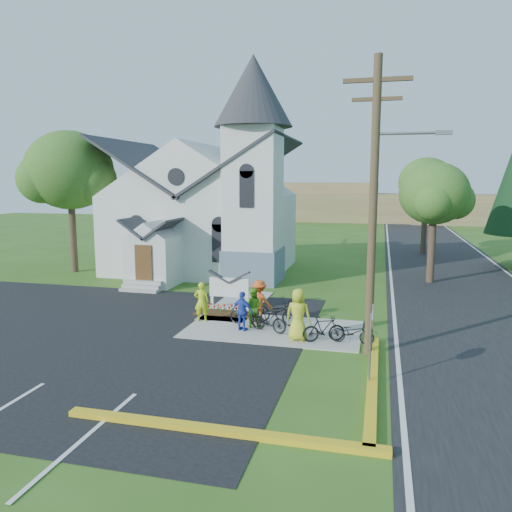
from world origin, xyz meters
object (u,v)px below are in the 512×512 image
(cyclist_3, at_px, (259,301))
(cyclist_2, at_px, (243,311))
(bike_3, at_px, (324,329))
(bike_0, at_px, (246,315))
(church_sign, at_px, (229,288))
(utility_pole, at_px, (375,199))
(bike_1, at_px, (269,320))
(stop_sign, at_px, (372,327))
(bike_2, at_px, (276,311))
(bike_4, at_px, (352,332))
(cyclist_0, at_px, (202,302))
(cyclist_1, at_px, (253,307))
(cyclist_4, at_px, (298,315))

(cyclist_3, bearing_deg, cyclist_2, 87.59)
(bike_3, bearing_deg, bike_0, 45.78)
(church_sign, distance_m, bike_3, 6.20)
(church_sign, bearing_deg, bike_3, -38.28)
(utility_pole, bearing_deg, bike_1, 158.56)
(stop_sign, height_order, bike_3, stop_sign)
(bike_2, xyz_separation_m, bike_4, (3.25, -1.85, -0.09))
(utility_pole, bearing_deg, church_sign, 144.40)
(bike_1, distance_m, bike_2, 1.21)
(bike_3, bearing_deg, bike_1, 50.36)
(utility_pole, distance_m, bike_2, 6.81)
(stop_sign, xyz_separation_m, cyclist_3, (-4.71, 5.46, -0.82))
(church_sign, xyz_separation_m, cyclist_0, (-0.50, -2.36, -0.13))
(bike_1, bearing_deg, cyclist_2, 115.63)
(cyclist_1, relative_size, bike_3, 1.00)
(bike_0, distance_m, cyclist_3, 0.87)
(church_sign, relative_size, bike_0, 1.38)
(cyclist_2, height_order, bike_4, cyclist_2)
(bike_3, bearing_deg, utility_pole, -139.62)
(cyclist_4, bearing_deg, cyclist_0, -10.97)
(bike_2, bearing_deg, cyclist_1, 152.13)
(church_sign, xyz_separation_m, bike_3, (4.85, -3.83, -0.49))
(stop_sign, relative_size, cyclist_4, 1.25)
(bike_2, bearing_deg, cyclist_4, -125.03)
(cyclist_0, height_order, bike_0, cyclist_0)
(bike_4, bearing_deg, church_sign, 61.28)
(bike_1, distance_m, bike_3, 2.36)
(bike_0, height_order, cyclist_3, cyclist_3)
(cyclist_2, xyz_separation_m, cyclist_4, (2.35, -0.67, 0.20))
(cyclist_3, bearing_deg, bike_2, -165.78)
(utility_pole, height_order, cyclist_4, utility_pole)
(bike_2, relative_size, bike_4, 1.22)
(bike_1, relative_size, cyclist_4, 0.82)
(bike_0, bearing_deg, bike_1, -99.27)
(cyclist_4, bearing_deg, cyclist_1, -23.27)
(cyclist_2, xyz_separation_m, bike_3, (3.30, -0.61, -0.31))
(cyclist_2, bearing_deg, church_sign, -46.84)
(bike_4, bearing_deg, stop_sign, -164.58)
(utility_pole, bearing_deg, cyclist_1, 156.31)
(utility_pole, height_order, bike_3, utility_pole)
(cyclist_0, height_order, bike_4, cyclist_0)
(stop_sign, bearing_deg, bike_2, 126.09)
(bike_1, bearing_deg, cyclist_3, 50.82)
(stop_sign, xyz_separation_m, bike_2, (-3.99, 5.47, -1.22))
(utility_pole, distance_m, bike_4, 5.06)
(utility_pole, height_order, cyclist_2, utility_pole)
(utility_pole, bearing_deg, stop_sign, -88.51)
(utility_pole, relative_size, bike_3, 6.17)
(cyclist_0, xyz_separation_m, bike_4, (6.40, -1.42, -0.43))
(cyclist_3, bearing_deg, church_sign, -31.26)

